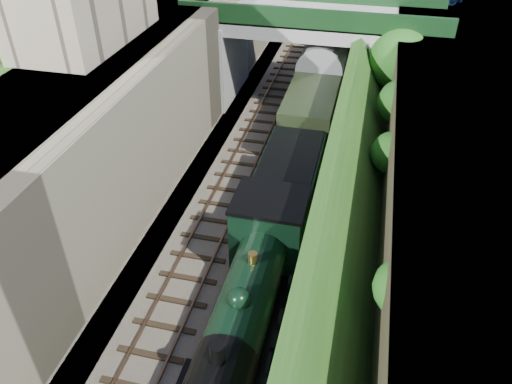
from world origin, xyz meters
TOP-DOWN VIEW (x-y plane):
  - trackbed at (0.00, 20.00)m, footprint 10.00×90.00m
  - retaining_wall at (-5.50, 20.00)m, footprint 1.00×90.00m
  - street_plateau_left at (-9.00, 20.00)m, footprint 6.00×90.00m
  - street_plateau_right at (9.50, 20.00)m, footprint 8.00×90.00m
  - embankment_slope at (5.05, 17.89)m, footprint 4.51×90.00m
  - track_left at (-2.00, 20.00)m, footprint 2.50×90.00m
  - track_right at (1.20, 20.00)m, footprint 2.50×90.00m
  - road_bridge at (0.94, 24.00)m, footprint 16.00×6.40m
  - tree at (5.91, 20.94)m, footprint 3.60×3.80m
  - locomotive at (1.20, 4.22)m, footprint 3.10×10.22m
  - tender at (1.20, 11.58)m, footprint 2.70×6.00m
  - coach_front at (1.20, 24.18)m, footprint 2.90×18.00m
  - coach_middle at (1.20, 42.98)m, footprint 2.90×18.00m

SIDE VIEW (x-z plane):
  - trackbed at x=0.00m, z-range 0.00..0.20m
  - track_left at x=-2.00m, z-range 0.15..0.35m
  - track_right at x=1.20m, z-range 0.15..0.35m
  - tender at x=1.20m, z-range 0.09..3.14m
  - locomotive at x=1.20m, z-range -0.02..3.81m
  - coach_front at x=1.20m, z-range 0.20..3.90m
  - coach_middle at x=1.20m, z-range 0.20..3.90m
  - embankment_slope at x=5.05m, z-range -0.37..6.06m
  - street_plateau_right at x=9.50m, z-range 0.00..6.25m
  - retaining_wall at x=-5.50m, z-range 0.00..7.00m
  - street_plateau_left at x=-9.00m, z-range 0.00..7.00m
  - road_bridge at x=0.94m, z-range 0.45..7.70m
  - tree at x=5.91m, z-range 1.35..7.95m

